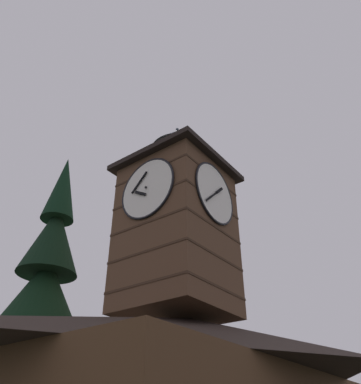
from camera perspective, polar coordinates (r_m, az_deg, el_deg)
clock_tower at (r=17.55m, az=-0.54°, el=-4.59°), size 4.73×4.73×9.72m
pine_tree_behind at (r=19.63m, az=-19.84°, el=-16.18°), size 5.25×5.25×15.25m
moon at (r=45.79m, az=-22.21°, el=-19.10°), size 1.84×1.84×1.84m
flying_bird_high at (r=24.84m, az=1.25°, el=6.30°), size 0.51×0.39×0.12m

